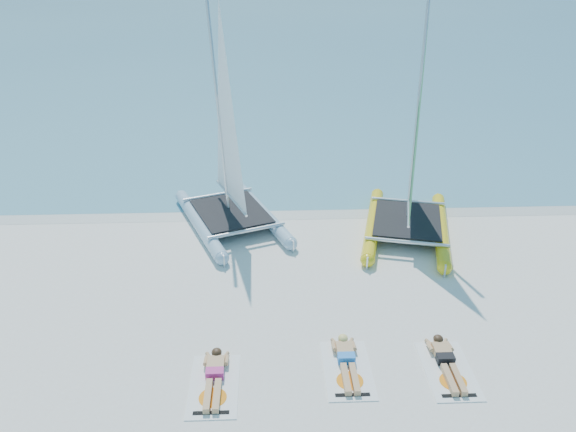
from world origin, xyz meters
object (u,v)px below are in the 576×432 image
Objects in this scene: sunbather_a at (215,375)px; sunbather_b at (347,359)px; towel_a at (214,386)px; towel_c at (448,370)px; catamaran_yellow at (413,159)px; catamaran_blue at (227,160)px; towel_b at (348,370)px; sunbather_c at (446,360)px.

sunbather_b is at bearing 7.49° from sunbather_a.
towel_a is 1.07× the size of sunbather_b.
catamaran_yellow is at bearing 84.22° from towel_c.
catamaran_blue reaches higher than towel_b.
towel_c is (2.12, -0.10, 0.00)m from towel_b.
sunbather_b is 1.00× the size of sunbather_c.
towel_b is (2.84, -7.13, -2.13)m from catamaran_blue.
sunbather_a is at bearing -115.33° from catamaran_yellow.
towel_c is at bearing 3.06° from towel_a.
catamaran_blue is at bearing 90.48° from sunbather_a.
sunbather_c reaches higher than towel_a.
sunbather_c is (2.12, 0.09, 0.11)m from towel_b.
catamaran_blue is 3.87× the size of towel_c.
towel_b is at bearing -177.61° from sunbather_c.
catamaran_blue is at bearing 124.43° from towel_c.
catamaran_blue reaches higher than sunbather_a.
towel_c is (4.96, -7.23, -2.13)m from catamaran_blue.
sunbather_b is (-2.81, -6.52, -2.11)m from catamaran_yellow.
sunbather_b is (0.00, 0.19, 0.11)m from towel_b.
catamaran_yellow is (5.65, -0.41, 0.10)m from catamaran_blue.
towel_b is at bearing -90.00° from sunbather_b.
sunbather_a is 0.93× the size of towel_c.
sunbather_a is at bearing -172.51° from sunbather_b.
towel_b is at bearing 7.49° from towel_a.
towel_b is (2.78, 0.37, 0.00)m from towel_a.
towel_c is (4.90, 0.26, 0.00)m from towel_a.
sunbather_a is (-5.59, -6.89, -2.11)m from catamaran_yellow.
towel_b is 2.12m from sunbather_c.
towel_b is 1.07× the size of sunbather_b.
catamaran_yellow is 3.83× the size of towel_c.
towel_c is (-0.69, -6.82, -2.22)m from catamaran_yellow.
sunbather_b is at bearing 90.00° from towel_b.
catamaran_blue is 4.15× the size of sunbather_a.
catamaran_yellow reaches higher than sunbather_b.
catamaran_yellow is at bearing 50.95° from sunbather_a.
sunbather_c is (4.96, -7.04, -2.02)m from catamaran_blue.
sunbather_a is 4.90m from sunbather_c.
catamaran_blue reaches higher than sunbather_c.
catamaran_yellow reaches higher than towel_a.
catamaran_blue is 3.87× the size of towel_b.
towel_c is at bearing -7.95° from sunbather_b.
sunbather_b is (2.78, 0.56, 0.11)m from towel_a.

